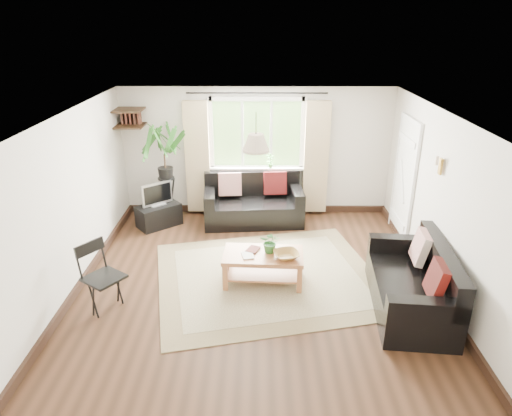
{
  "coord_description": "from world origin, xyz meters",
  "views": [
    {
      "loc": [
        0.04,
        -5.52,
        3.54
      ],
      "look_at": [
        0.0,
        0.4,
        1.05
      ],
      "focal_mm": 32.0,
      "sensor_mm": 36.0,
      "label": 1
    }
  ],
  "objects_px": {
    "sofa_back": "(253,201)",
    "coffee_table": "(263,268)",
    "sofa_right": "(411,280)",
    "folding_chair": "(104,279)",
    "tv_stand": "(159,215)",
    "palm_stand": "(166,174)"
  },
  "relations": [
    {
      "from": "sofa_back",
      "to": "coffee_table",
      "type": "xyz_separation_m",
      "value": [
        0.16,
        -2.1,
        -0.19
      ]
    },
    {
      "from": "sofa_right",
      "to": "folding_chair",
      "type": "relative_size",
      "value": 1.93
    },
    {
      "from": "sofa_back",
      "to": "folding_chair",
      "type": "relative_size",
      "value": 1.94
    },
    {
      "from": "sofa_back",
      "to": "tv_stand",
      "type": "relative_size",
      "value": 2.37
    },
    {
      "from": "sofa_right",
      "to": "palm_stand",
      "type": "relative_size",
      "value": 0.98
    },
    {
      "from": "sofa_back",
      "to": "sofa_right",
      "type": "xyz_separation_m",
      "value": [
        2.06,
        -2.72,
        -0.0
      ]
    },
    {
      "from": "sofa_back",
      "to": "coffee_table",
      "type": "relative_size",
      "value": 1.58
    },
    {
      "from": "sofa_back",
      "to": "coffee_table",
      "type": "bearing_deg",
      "value": -90.16
    },
    {
      "from": "sofa_right",
      "to": "folding_chair",
      "type": "bearing_deg",
      "value": -83.41
    },
    {
      "from": "coffee_table",
      "to": "folding_chair",
      "type": "distance_m",
      "value": 2.16
    },
    {
      "from": "palm_stand",
      "to": "tv_stand",
      "type": "bearing_deg",
      "value": -114.34
    },
    {
      "from": "sofa_back",
      "to": "palm_stand",
      "type": "xyz_separation_m",
      "value": [
        -1.59,
        0.09,
        0.48
      ]
    },
    {
      "from": "coffee_table",
      "to": "folding_chair",
      "type": "height_order",
      "value": "folding_chair"
    },
    {
      "from": "sofa_right",
      "to": "coffee_table",
      "type": "relative_size",
      "value": 1.58
    },
    {
      "from": "tv_stand",
      "to": "palm_stand",
      "type": "relative_size",
      "value": 0.42
    },
    {
      "from": "sofa_back",
      "to": "sofa_right",
      "type": "relative_size",
      "value": 1.0
    },
    {
      "from": "coffee_table",
      "to": "palm_stand",
      "type": "relative_size",
      "value": 0.62
    },
    {
      "from": "coffee_table",
      "to": "folding_chair",
      "type": "bearing_deg",
      "value": -161.3
    },
    {
      "from": "coffee_table",
      "to": "sofa_right",
      "type": "bearing_deg",
      "value": -18.19
    },
    {
      "from": "sofa_right",
      "to": "palm_stand",
      "type": "height_order",
      "value": "palm_stand"
    },
    {
      "from": "coffee_table",
      "to": "palm_stand",
      "type": "xyz_separation_m",
      "value": [
        -1.76,
        2.19,
        0.67
      ]
    },
    {
      "from": "sofa_right",
      "to": "tv_stand",
      "type": "relative_size",
      "value": 2.36
    }
  ]
}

